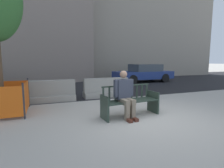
% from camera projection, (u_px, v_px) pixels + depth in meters
% --- Properties ---
extents(ground_plane, '(200.00, 200.00, 0.00)m').
position_uv_depth(ground_plane, '(146.00, 118.00, 4.89)').
color(ground_plane, '#ADA89E').
extents(street_asphalt, '(120.00, 12.00, 0.01)m').
position_uv_depth(street_asphalt, '(83.00, 83.00, 12.95)').
color(street_asphalt, black).
rests_on(street_asphalt, ground).
extents(street_bench, '(1.73, 0.67, 0.88)m').
position_uv_depth(street_bench, '(130.00, 102.00, 5.05)').
color(street_bench, '#28382D').
rests_on(street_bench, ground).
extents(seated_person, '(0.59, 0.75, 1.31)m').
position_uv_depth(seated_person, '(125.00, 93.00, 4.87)').
color(seated_person, '#383D4C').
rests_on(seated_person, ground).
extents(jersey_barrier_centre, '(2.00, 0.68, 0.84)m').
position_uv_depth(jersey_barrier_centre, '(106.00, 89.00, 7.78)').
color(jersey_barrier_centre, gray).
rests_on(jersey_barrier_centre, ground).
extents(jersey_barrier_left, '(2.02, 0.73, 0.84)m').
position_uv_depth(jersey_barrier_left, '(49.00, 93.00, 6.85)').
color(jersey_barrier_left, gray).
rests_on(jersey_barrier_left, ground).
extents(car_sedan_mid, '(4.53, 2.07, 1.35)m').
position_uv_depth(car_sedan_mid, '(144.00, 73.00, 13.30)').
color(car_sedan_mid, navy).
rests_on(car_sedan_mid, ground).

